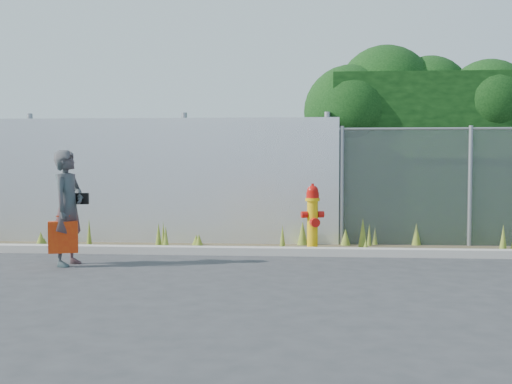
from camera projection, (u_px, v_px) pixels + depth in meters
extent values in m
plane|color=#333335|center=(271.00, 276.00, 8.13)|extent=(80.00, 80.00, 0.00)
cube|color=#ADA59D|center=(277.00, 251.00, 9.92)|extent=(16.00, 0.22, 0.12)
cube|color=#4D412C|center=(279.00, 249.00, 10.52)|extent=(16.00, 1.20, 0.01)
cone|color=#587021|center=(199.00, 241.00, 10.79)|extent=(0.16, 0.16, 0.22)
cone|color=#587021|center=(89.00, 233.00, 10.88)|extent=(0.09, 0.09, 0.47)
cone|color=#587021|center=(416.00, 235.00, 10.93)|extent=(0.16, 0.16, 0.39)
cone|color=#587021|center=(346.00, 238.00, 10.91)|extent=(0.18, 0.18, 0.29)
cone|color=#587021|center=(41.00, 241.00, 10.51)|extent=(0.21, 0.21, 0.29)
cone|color=#587021|center=(159.00, 237.00, 10.46)|extent=(0.13, 0.13, 0.44)
cone|color=#587021|center=(303.00, 234.00, 10.96)|extent=(0.19, 0.19, 0.41)
cone|color=#587021|center=(166.00, 239.00, 10.20)|extent=(0.12, 0.12, 0.42)
cone|color=#587021|center=(375.00, 237.00, 11.00)|extent=(0.10, 0.10, 0.31)
cone|color=#587021|center=(366.00, 247.00, 10.05)|extent=(0.12, 0.12, 0.22)
cone|color=#587021|center=(163.00, 235.00, 10.69)|extent=(0.08, 0.08, 0.44)
cone|color=#587021|center=(44.00, 244.00, 10.57)|extent=(0.15, 0.15, 0.18)
cone|color=#587021|center=(363.00, 235.00, 10.38)|extent=(0.16, 0.16, 0.52)
cone|color=#587021|center=(196.00, 241.00, 10.94)|extent=(0.16, 0.16, 0.19)
cone|color=#587021|center=(283.00, 238.00, 10.29)|extent=(0.11, 0.11, 0.42)
cone|color=#587021|center=(503.00, 240.00, 10.00)|extent=(0.13, 0.13, 0.46)
cone|color=#587021|center=(67.00, 238.00, 11.36)|extent=(0.24, 0.24, 0.19)
cone|color=#587021|center=(369.00, 236.00, 10.86)|extent=(0.08, 0.08, 0.38)
cone|color=#587021|center=(288.00, 235.00, 11.14)|extent=(0.12, 0.12, 0.32)
cube|color=silver|center=(97.00, 181.00, 11.31)|extent=(8.50, 0.08, 2.20)
cylinder|color=gray|center=(31.00, 178.00, 11.52)|extent=(0.10, 0.10, 2.30)
cylinder|color=gray|center=(185.00, 178.00, 11.30)|extent=(0.10, 0.10, 2.30)
cylinder|color=gray|center=(327.00, 178.00, 11.11)|extent=(0.10, 0.10, 2.30)
cylinder|color=gray|center=(342.00, 186.00, 10.98)|extent=(0.07, 0.07, 2.05)
cylinder|color=gray|center=(470.00, 186.00, 10.81)|extent=(0.07, 0.07, 2.05)
sphere|color=black|center=(351.00, 112.00, 11.78)|extent=(1.72, 1.72, 1.72)
sphere|color=black|center=(385.00, 94.00, 12.02)|extent=(1.83, 1.83, 1.83)
sphere|color=black|center=(429.00, 97.00, 11.99)|extent=(1.52, 1.52, 1.52)
sphere|color=black|center=(489.00, 102.00, 11.53)|extent=(1.54, 1.54, 1.54)
cylinder|color=#DCAA0B|center=(312.00, 250.00, 10.30)|extent=(0.27, 0.27, 0.06)
cylinder|color=#DCAA0B|center=(312.00, 226.00, 10.28)|extent=(0.17, 0.17, 0.82)
cylinder|color=#DCAA0B|center=(313.00, 199.00, 10.26)|extent=(0.23, 0.23, 0.05)
cylinder|color=#B20F0A|center=(313.00, 195.00, 10.25)|extent=(0.20, 0.20, 0.10)
sphere|color=#B20F0A|center=(313.00, 191.00, 10.25)|extent=(0.18, 0.18, 0.18)
cylinder|color=#B20F0A|center=(313.00, 185.00, 10.24)|extent=(0.05, 0.05, 0.05)
cylinder|color=#B20F0A|center=(304.00, 214.00, 10.28)|extent=(0.10, 0.11, 0.11)
cylinder|color=#B20F0A|center=(321.00, 215.00, 10.26)|extent=(0.10, 0.11, 0.11)
cylinder|color=#B20F0A|center=(313.00, 223.00, 10.14)|extent=(0.14, 0.12, 0.14)
imported|color=#0F5F5F|center=(68.00, 208.00, 8.95)|extent=(0.48, 0.65, 1.61)
cube|color=#B7220A|center=(63.00, 237.00, 8.83)|extent=(0.39, 0.14, 0.43)
cylinder|color=#B7220A|center=(63.00, 216.00, 8.81)|extent=(0.19, 0.02, 0.02)
cube|color=black|center=(81.00, 199.00, 9.09)|extent=(0.21, 0.09, 0.16)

